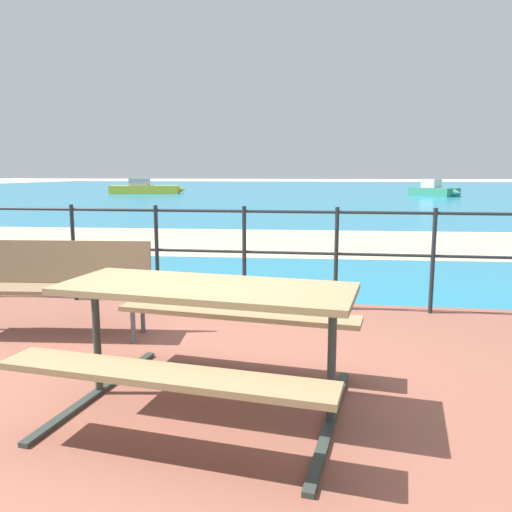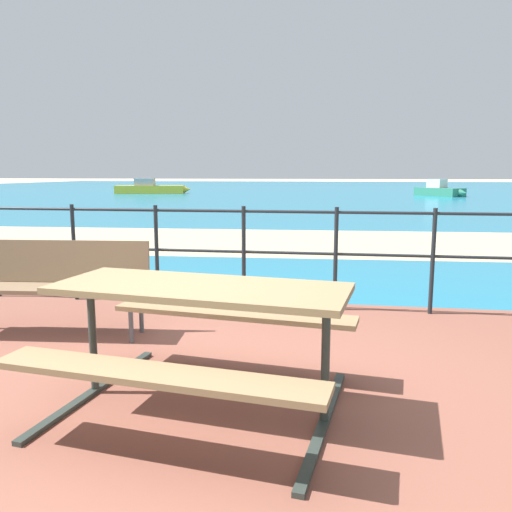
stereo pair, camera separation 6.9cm
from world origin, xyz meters
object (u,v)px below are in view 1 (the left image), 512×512
(boat_near, at_px, (434,190))
(boat_mid, at_px, (145,188))
(picnic_table, at_px, (206,316))
(park_bench, at_px, (56,278))

(boat_near, bearing_deg, boat_mid, -131.88)
(picnic_table, distance_m, boat_mid, 35.21)
(park_bench, xyz_separation_m, boat_mid, (-10.90, 31.61, -0.19))
(picnic_table, distance_m, boat_near, 32.64)
(park_bench, relative_size, boat_mid, 0.31)
(boat_near, xyz_separation_m, boat_mid, (-19.97, 1.08, 0.02))
(boat_mid, bearing_deg, boat_near, -13.77)
(park_bench, bearing_deg, boat_near, 68.57)
(park_bench, relative_size, boat_near, 0.50)
(picnic_table, height_order, park_bench, park_bench)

